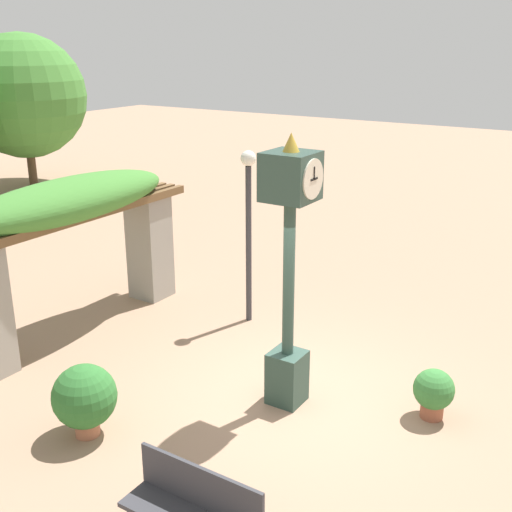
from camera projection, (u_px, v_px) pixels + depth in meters
name	position (u px, v px, depth m)	size (l,w,h in m)	color
ground_plane	(294.00, 398.00, 8.88)	(60.00, 60.00, 0.00)	#9E7A60
pedestal_clock	(289.00, 261.00, 8.16)	(0.60, 0.65, 3.67)	#2D473D
pergola	(72.00, 223.00, 10.39)	(4.87, 1.24, 2.63)	gray
potted_plant_near_left	(434.00, 391.00, 8.33)	(0.54, 0.54, 0.68)	#9E563D
potted_plant_near_right	(85.00, 397.00, 7.91)	(0.81, 0.81, 0.95)	#B26B4C
lamp_post	(249.00, 213.00, 10.75)	(0.26, 0.26, 3.00)	#333338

